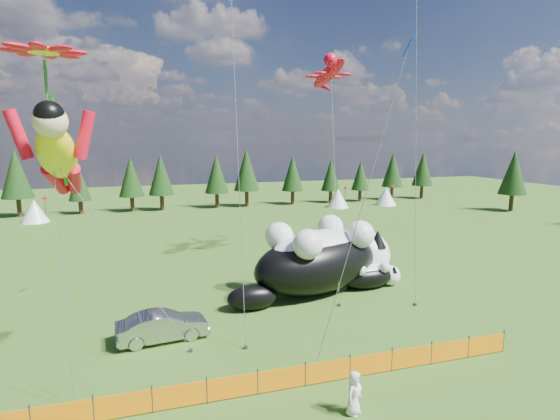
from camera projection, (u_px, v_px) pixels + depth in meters
name	position (u px, v px, depth m)	size (l,w,h in m)	color
ground	(263.00, 355.00, 20.40)	(160.00, 160.00, 0.00)	#183D0B
safety_fence	(282.00, 379.00, 17.49)	(22.06, 0.06, 1.10)	#262626
tree_line	(182.00, 182.00, 62.23)	(90.00, 4.00, 8.00)	black
festival_tents	(266.00, 201.00, 61.11)	(50.00, 3.20, 2.80)	white
cat_large	(325.00, 257.00, 28.97)	(12.63, 7.65, 4.72)	black
cat_small	(370.00, 275.00, 29.58)	(5.20, 2.05, 1.88)	black
car	(163.00, 326.00, 21.86)	(1.57, 4.49, 1.48)	#AAAAAE
spectator_e	(354.00, 393.00, 15.93)	(0.82, 0.53, 1.67)	white
superhero_kite	(57.00, 153.00, 16.37)	(7.11, 4.82, 12.12)	yellow
gecko_kite	(329.00, 74.00, 34.47)	(5.45, 13.66, 18.35)	red
flower_kite	(44.00, 56.00, 16.15)	(4.03, 4.18, 13.44)	red
diamond_kite_a	(232.00, 10.00, 21.91)	(0.74, 4.39, 18.03)	#0B3CAF
diamond_kite_c	(404.00, 62.00, 17.41)	(4.18, 1.09, 14.50)	#0B3CAF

